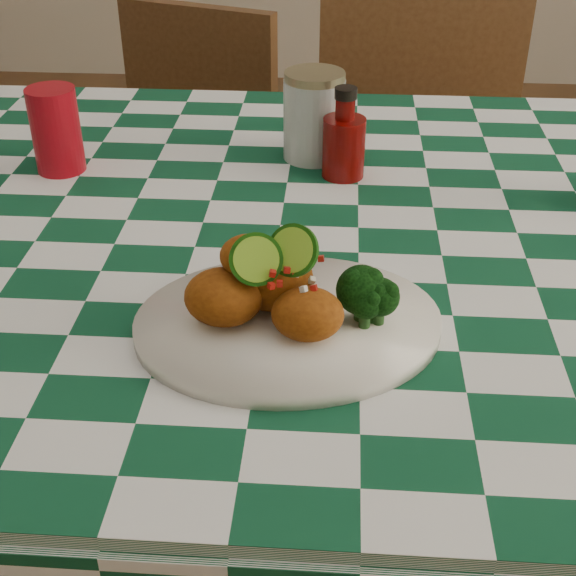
# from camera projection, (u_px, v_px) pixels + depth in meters

# --- Properties ---
(dining_table) EXTENTS (1.66, 1.06, 0.79)m
(dining_table) POSITION_uv_depth(u_px,v_px,m) (282.00, 444.00, 1.27)
(dining_table) COLOR #0E4529
(dining_table) RESTS_ON ground
(plate) EXTENTS (0.36, 0.30, 0.02)m
(plate) POSITION_uv_depth(u_px,v_px,m) (288.00, 324.00, 0.85)
(plate) COLOR white
(plate) RESTS_ON dining_table
(fried_chicken_pile) EXTENTS (0.15, 0.11, 0.10)m
(fried_chicken_pile) POSITION_uv_depth(u_px,v_px,m) (279.00, 278.00, 0.82)
(fried_chicken_pile) COLOR #90440D
(fried_chicken_pile) RESTS_ON plate
(broccoli_side) EXTENTS (0.08, 0.08, 0.06)m
(broccoli_side) POSITION_uv_depth(u_px,v_px,m) (365.00, 290.00, 0.83)
(broccoli_side) COLOR black
(broccoli_side) RESTS_ON plate
(red_tumbler) EXTENTS (0.08, 0.08, 0.12)m
(red_tumbler) POSITION_uv_depth(u_px,v_px,m) (56.00, 130.00, 1.17)
(red_tumbler) COLOR #9F0814
(red_tumbler) RESTS_ON dining_table
(ketchup_bottle) EXTENTS (0.08, 0.08, 0.13)m
(ketchup_bottle) POSITION_uv_depth(u_px,v_px,m) (344.00, 133.00, 1.15)
(ketchup_bottle) COLOR #5B0604
(ketchup_bottle) RESTS_ON dining_table
(mason_jar) EXTENTS (0.10, 0.10, 0.13)m
(mason_jar) POSITION_uv_depth(u_px,v_px,m) (314.00, 116.00, 1.20)
(mason_jar) COLOR #B2BCBA
(mason_jar) RESTS_ON dining_table
(wooden_chair_left) EXTENTS (0.50, 0.51, 0.85)m
(wooden_chair_left) POSITION_uv_depth(u_px,v_px,m) (170.00, 208.00, 1.88)
(wooden_chair_left) COLOR #472814
(wooden_chair_left) RESTS_ON ground
(wooden_chair_right) EXTENTS (0.47, 0.49, 1.02)m
(wooden_chair_right) POSITION_uv_depth(u_px,v_px,m) (417.00, 189.00, 1.78)
(wooden_chair_right) COLOR #472814
(wooden_chair_right) RESTS_ON ground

